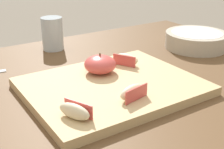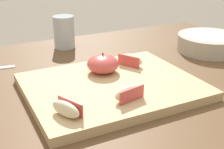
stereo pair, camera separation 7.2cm
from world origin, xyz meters
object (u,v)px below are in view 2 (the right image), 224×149
Objects in this scene: apple_wedge_left at (128,93)px; cutting_board at (112,86)px; drinking_glass_water at (63,32)px; ceramic_fruit_bowl at (209,42)px; apple_wedge_near_knife at (131,60)px; apple_wedge_front at (66,109)px; apple_half_skin_up at (104,64)px.

cutting_board is at bearing 84.85° from apple_wedge_left.
ceramic_fruit_bowl is at bearing -30.87° from drinking_glass_water.
cutting_board is at bearing -90.77° from drinking_glass_water.
apple_wedge_near_knife is 0.35× the size of ceramic_fruit_bowl.
apple_wedge_left is at bearing 2.67° from apple_wedge_front.
drinking_glass_water is (0.15, 0.46, 0.02)m from apple_wedge_front.
ceramic_fruit_bowl is at bearing 8.26° from apple_wedge_near_knife.
apple_wedge_front is 1.01× the size of apple_wedge_near_knife.
apple_wedge_near_knife is (0.24, 0.17, 0.00)m from apple_wedge_front.
apple_half_skin_up reaches higher than apple_wedge_left.
ceramic_fruit_bowl is (0.56, 0.22, -0.01)m from apple_wedge_front.
apple_wedge_front is 0.49m from drinking_glass_water.
apple_wedge_near_knife is 0.20m from apple_wedge_left.
apple_wedge_left is 0.47m from ceramic_fruit_bowl.
apple_wedge_near_knife is 0.30m from drinking_glass_water.
apple_wedge_left is (-0.10, -0.17, 0.00)m from apple_wedge_near_knife.
apple_wedge_front is at bearing -146.05° from cutting_board.
apple_half_skin_up is 1.14× the size of apple_wedge_near_knife.
cutting_board is 5.51× the size of apple_wedge_left.
drinking_glass_water is at bearing 149.13° from ceramic_fruit_bowl.
apple_half_skin_up is 1.13× the size of apple_wedge_front.
cutting_board is at bearing -163.31° from ceramic_fruit_bowl.
apple_wedge_near_knife and apple_wedge_left have the same top height.
ceramic_fruit_bowl is (0.41, 0.12, 0.02)m from cutting_board.
apple_wedge_front is 0.14m from apple_wedge_left.
apple_half_skin_up is at bearing -88.82° from drinking_glass_water.
cutting_board is 0.10m from apple_wedge_left.
apple_wedge_near_knife is 0.32m from ceramic_fruit_bowl.
apple_wedge_left is 0.46m from drinking_glass_water.
ceramic_fruit_bowl is at bearing 8.01° from apple_half_skin_up.
drinking_glass_water reaches higher than apple_wedge_near_knife.
ceramic_fruit_bowl is (0.32, 0.05, -0.01)m from apple_wedge_near_knife.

